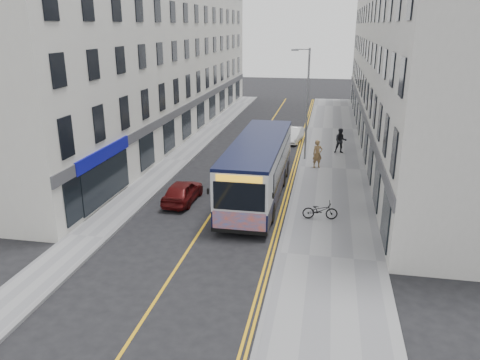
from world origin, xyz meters
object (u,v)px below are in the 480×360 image
at_px(bicycle, 320,210).
at_px(pedestrian_far, 341,141).
at_px(car_white, 293,135).
at_px(car_maroon, 183,191).
at_px(pedestrian_near, 317,154).
at_px(city_bus, 258,166).
at_px(streetlamp, 306,101).

xyz_separation_m(bicycle, pedestrian_far, (1.17, 13.32, 0.49)).
bearing_deg(pedestrian_far, car_white, 134.37).
bearing_deg(car_white, car_maroon, -100.35).
relative_size(bicycle, car_maroon, 0.48).
height_order(pedestrian_far, car_maroon, pedestrian_far).
distance_m(bicycle, pedestrian_far, 13.38).
xyz_separation_m(pedestrian_near, car_maroon, (-7.19, -7.82, -0.45)).
relative_size(city_bus, car_maroon, 3.14).
xyz_separation_m(pedestrian_far, car_maroon, (-8.81, -12.04, -0.44)).
bearing_deg(car_white, city_bus, -86.29).
distance_m(bicycle, car_white, 16.92).
distance_m(streetlamp, pedestrian_far, 4.76).
distance_m(bicycle, pedestrian_near, 9.13).
distance_m(bicycle, car_maroon, 7.75).
relative_size(city_bus, pedestrian_near, 6.07).
xyz_separation_m(city_bus, bicycle, (3.61, -2.85, -1.27)).
xyz_separation_m(streetlamp, pedestrian_far, (2.64, 2.17, -3.31)).
relative_size(streetlamp, car_white, 2.17).
xyz_separation_m(city_bus, pedestrian_near, (3.15, 6.26, -0.77)).
height_order(bicycle, pedestrian_far, pedestrian_far).
bearing_deg(pedestrian_far, car_maroon, -130.89).
distance_m(streetlamp, pedestrian_near, 4.01).
bearing_deg(streetlamp, city_bus, -104.41).
relative_size(bicycle, pedestrian_far, 0.93).
relative_size(city_bus, pedestrian_far, 6.12).
bearing_deg(car_white, streetlamp, -69.93).
bearing_deg(streetlamp, bicycle, -82.47).
height_order(bicycle, car_maroon, car_maroon).
bearing_deg(car_maroon, car_white, -105.66).
height_order(bicycle, car_white, car_white).
height_order(pedestrian_near, car_white, pedestrian_near).
relative_size(streetlamp, bicycle, 4.52).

